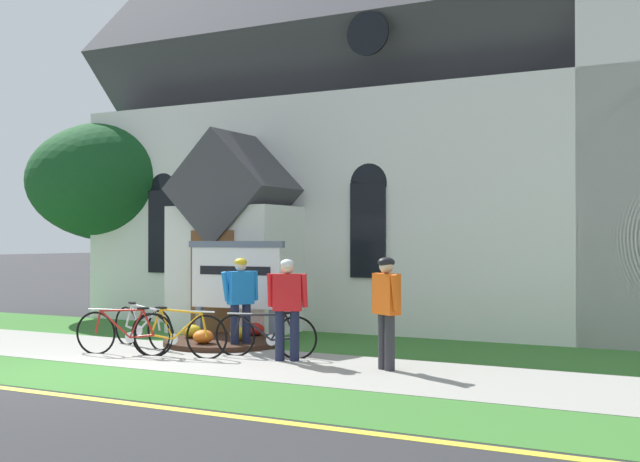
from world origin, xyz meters
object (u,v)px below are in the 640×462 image
at_px(bicycle_white, 125,332).
at_px(cyclist_in_red_jersey, 287,302).
at_px(yard_deciduous_tree, 116,182).
at_px(bicycle_orange, 142,326).
at_px(bicycle_blue, 266,335).
at_px(cyclist_in_orange_jersey, 386,304).
at_px(church_sign, 236,277).
at_px(bicycle_black, 178,334).
at_px(cyclist_in_green_jersey, 241,297).

xyz_separation_m(bicycle_white, cyclist_in_red_jersey, (2.73, 0.66, 0.56)).
bearing_deg(yard_deciduous_tree, bicycle_orange, -43.99).
xyz_separation_m(bicycle_blue, cyclist_in_orange_jersey, (2.23, -0.27, 0.61)).
height_order(cyclist_in_orange_jersey, yard_deciduous_tree, yard_deciduous_tree).
height_order(church_sign, cyclist_in_orange_jersey, church_sign).
height_order(bicycle_black, cyclist_in_red_jersey, cyclist_in_red_jersey).
height_order(bicycle_white, cyclist_in_red_jersey, cyclist_in_red_jersey).
distance_m(bicycle_orange, cyclist_in_green_jersey, 1.89).
xyz_separation_m(bicycle_orange, cyclist_in_orange_jersey, (4.81, -0.29, 0.60)).
xyz_separation_m(cyclist_in_green_jersey, yard_deciduous_tree, (-6.29, 3.85, 2.45)).
height_order(bicycle_black, bicycle_orange, bicycle_black).
relative_size(church_sign, bicycle_blue, 1.14).
bearing_deg(bicycle_orange, bicycle_blue, -0.42).
bearing_deg(yard_deciduous_tree, cyclist_in_orange_jersey, -26.65).
bearing_deg(bicycle_black, yard_deciduous_tree, 139.12).
xyz_separation_m(church_sign, cyclist_in_green_jersey, (0.58, -0.73, -0.29)).
distance_m(church_sign, yard_deciduous_tree, 6.86).
xyz_separation_m(cyclist_in_orange_jersey, cyclist_in_red_jersey, (-1.71, 0.07, -0.04)).
relative_size(bicycle_orange, yard_deciduous_tree, 0.34).
distance_m(bicycle_black, cyclist_in_red_jersey, 1.93).
distance_m(bicycle_white, cyclist_in_orange_jersey, 4.52).
bearing_deg(cyclist_in_red_jersey, bicycle_blue, 158.22).
bearing_deg(cyclist_in_orange_jersey, cyclist_in_green_jersey, 164.48).
relative_size(church_sign, bicycle_black, 1.15).
relative_size(bicycle_white, cyclist_in_red_jersey, 1.09).
distance_m(church_sign, bicycle_orange, 1.92).
height_order(bicycle_blue, cyclist_in_orange_jersey, cyclist_in_orange_jersey).
height_order(bicycle_orange, bicycle_white, bicycle_white).
height_order(bicycle_black, cyclist_in_orange_jersey, cyclist_in_orange_jersey).
xyz_separation_m(church_sign, yard_deciduous_tree, (-5.71, 3.12, 2.16)).
relative_size(bicycle_orange, bicycle_white, 0.96).
relative_size(church_sign, yard_deciduous_tree, 0.40).
bearing_deg(bicycle_blue, cyclist_in_green_jersey, 146.02).
relative_size(bicycle_black, bicycle_white, 0.98).
bearing_deg(church_sign, cyclist_in_orange_jersey, -23.32).
bearing_deg(bicycle_blue, cyclist_in_orange_jersey, -7.02).
height_order(bicycle_orange, yard_deciduous_tree, yard_deciduous_tree).
bearing_deg(yard_deciduous_tree, cyclist_in_green_jersey, -31.48).
xyz_separation_m(bicycle_orange, cyclist_in_red_jersey, (3.10, -0.23, 0.57)).
bearing_deg(bicycle_white, bicycle_blue, 21.40).
bearing_deg(bicycle_blue, yard_deciduous_tree, 148.21).
bearing_deg(cyclist_in_orange_jersey, bicycle_black, -173.73).
xyz_separation_m(bicycle_blue, cyclist_in_red_jersey, (0.52, -0.21, 0.57)).
height_order(church_sign, cyclist_in_red_jersey, church_sign).
distance_m(bicycle_orange, bicycle_blue, 2.58).
bearing_deg(cyclist_in_orange_jersey, bicycle_white, -172.42).
distance_m(bicycle_black, cyclist_in_green_jersey, 1.42).
bearing_deg(bicycle_white, cyclist_in_orange_jersey, 7.58).
xyz_separation_m(bicycle_black, cyclist_in_green_jersey, (0.40, 1.25, 0.54)).
xyz_separation_m(bicycle_black, cyclist_in_orange_jersey, (3.50, 0.38, 0.59)).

